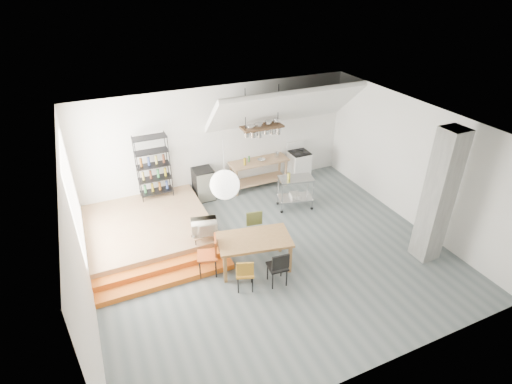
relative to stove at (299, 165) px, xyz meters
name	(u,v)px	position (x,y,z in m)	size (l,w,h in m)	color
floor	(272,254)	(-2.50, -3.16, -0.48)	(8.00, 8.00, 0.00)	#556062
wall_back	(219,141)	(-2.50, 0.34, 1.12)	(8.00, 0.04, 3.20)	silver
wall_left	(78,242)	(-6.50, -3.16, 1.12)	(0.04, 7.00, 3.20)	silver
wall_right	(413,164)	(1.50, -3.16, 1.12)	(0.04, 7.00, 3.20)	silver
ceiling	(275,128)	(-2.50, -3.16, 2.72)	(8.00, 7.00, 0.02)	white
slope_ceiling	(285,107)	(-0.70, -0.26, 2.07)	(4.40, 1.80, 0.15)	white
window_pane	(73,195)	(-6.48, -1.66, 1.32)	(0.02, 2.50, 2.20)	white
platform	(149,228)	(-5.00, -1.16, -0.28)	(3.00, 3.00, 0.40)	#9D6F4E
step_lower	(167,280)	(-5.00, -3.11, -0.41)	(3.00, 0.35, 0.13)	#D25F18
step_upper	(163,268)	(-5.00, -2.76, -0.35)	(3.00, 0.35, 0.27)	#D25F18
concrete_column	(438,197)	(0.80, -4.66, 1.12)	(0.50, 0.50, 3.20)	slate
kitchen_counter	(259,169)	(-1.40, -0.01, 0.15)	(1.80, 0.60, 0.91)	#9D6F4E
stove	(299,165)	(0.00, 0.00, 0.00)	(0.60, 0.60, 1.18)	white
pot_rack	(263,129)	(-1.37, -0.23, 1.50)	(1.20, 0.50, 1.43)	#3B2817
wire_shelving	(153,166)	(-4.50, 0.04, 0.85)	(0.88, 0.38, 1.80)	black
microwave_shelf	(205,233)	(-3.90, -2.41, 0.07)	(0.60, 0.40, 0.16)	#9D6F4E
paper_lantern	(225,185)	(-3.63, -3.24, 1.72)	(0.60, 0.60, 0.60)	white
dining_table	(254,242)	(-3.04, -3.36, 0.20)	(1.76, 1.20, 0.77)	brown
chair_mustard	(245,272)	(-3.54, -4.00, 0.01)	(0.48, 0.48, 0.82)	#B87B1F
chair_black	(279,266)	(-2.83, -4.14, 0.04)	(0.44, 0.44, 0.87)	black
chair_olive	(255,227)	(-2.71, -2.68, 0.06)	(0.48, 0.48, 0.91)	brown
chair_red	(211,252)	(-4.01, -3.18, 0.08)	(0.54, 0.54, 0.95)	#B74B1A
rolling_cart	(296,188)	(-0.96, -1.50, 0.13)	(1.04, 0.73, 0.94)	silver
mini_fridge	(204,184)	(-3.15, 0.04, -0.01)	(0.56, 0.56, 0.95)	black
microwave	(204,227)	(-3.90, -2.41, 0.25)	(0.60, 0.40, 0.33)	beige
bowl	(261,160)	(-1.34, -0.06, 0.46)	(0.23, 0.23, 0.06)	silver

